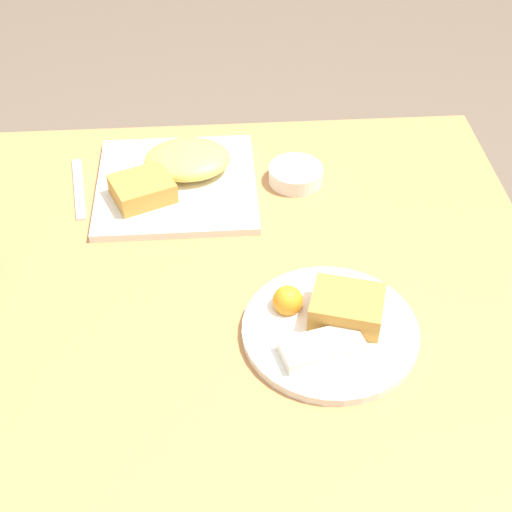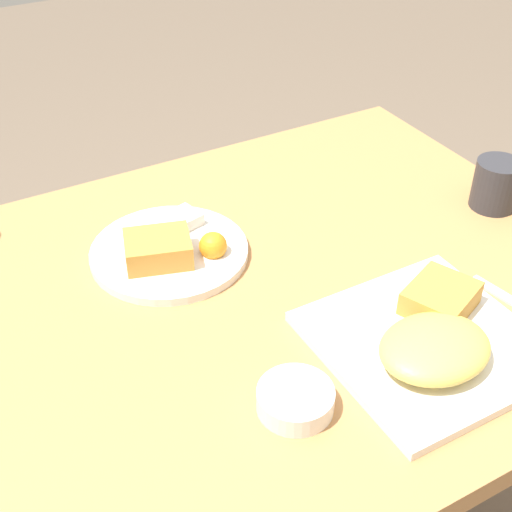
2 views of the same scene
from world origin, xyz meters
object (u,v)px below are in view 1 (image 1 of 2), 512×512
plate_oval_far (331,325)px  sauce_ramekin (296,174)px  butter_knife (79,188)px  plate_square_near (176,175)px

plate_oval_far → sauce_ramekin: 0.36m
sauce_ramekin → butter_knife: bearing=-0.4°
plate_oval_far → butter_knife: 0.53m
plate_square_near → sauce_ramekin: (-0.21, 0.00, -0.01)m
sauce_ramekin → butter_knife: 0.38m
sauce_ramekin → butter_knife: size_ratio=0.54×
butter_knife → sauce_ramekin: bearing=80.5°
plate_square_near → butter_knife: size_ratio=1.57×
plate_square_near → plate_oval_far: (-0.22, 0.36, -0.01)m
sauce_ramekin → plate_oval_far: bearing=91.5°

